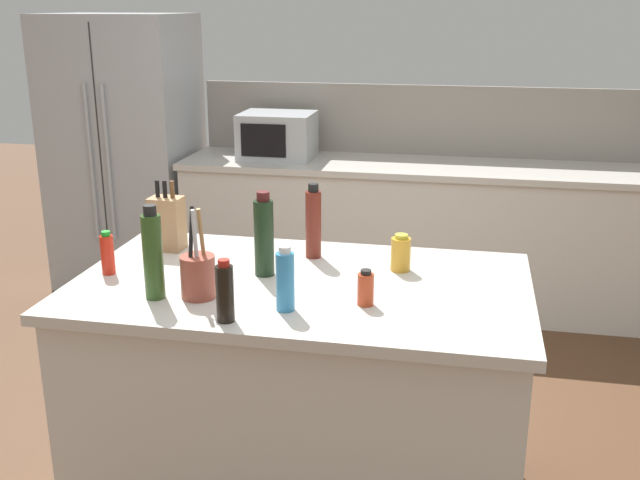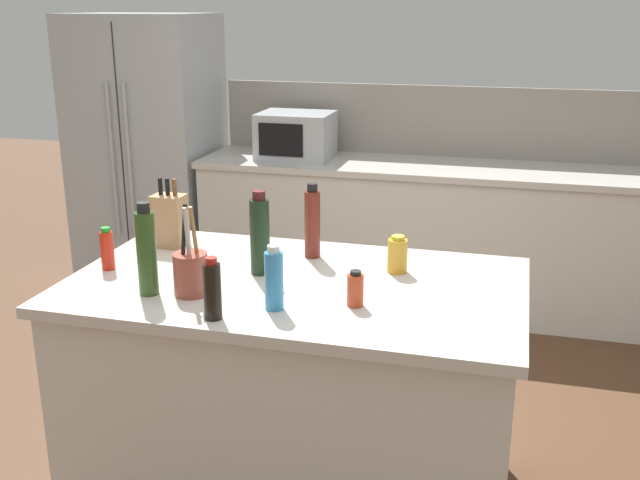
% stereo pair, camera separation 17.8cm
% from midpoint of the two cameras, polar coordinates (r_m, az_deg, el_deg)
% --- Properties ---
extents(back_counter_run, '(3.12, 0.66, 0.94)m').
position_cam_midpoint_polar(back_counter_run, '(4.91, 6.73, 0.40)').
color(back_counter_run, beige).
rests_on(back_counter_run, ground_plane).
extents(wall_backsplash, '(3.08, 0.03, 0.46)m').
position_cam_midpoint_polar(wall_backsplash, '(5.06, 7.34, 9.02)').
color(wall_backsplash, gray).
rests_on(wall_backsplash, back_counter_run).
extents(kitchen_island, '(1.66, 0.97, 0.94)m').
position_cam_midpoint_polar(kitchen_island, '(2.94, -3.17, -11.74)').
color(kitchen_island, beige).
rests_on(kitchen_island, ground_plane).
extents(refrigerator, '(0.92, 0.75, 1.85)m').
position_cam_midpoint_polar(refrigerator, '(5.40, -15.51, 6.43)').
color(refrigerator, '#ADB2B7').
rests_on(refrigerator, ground_plane).
extents(microwave, '(0.47, 0.39, 0.30)m').
position_cam_midpoint_polar(microwave, '(4.93, -4.31, 7.93)').
color(microwave, '#ADB2B7').
rests_on(microwave, back_counter_run).
extents(knife_block, '(0.13, 0.10, 0.29)m').
position_cam_midpoint_polar(knife_block, '(3.14, -13.19, 1.28)').
color(knife_block, '#A87C54').
rests_on(knife_block, kitchen_island).
extents(utensil_crock, '(0.12, 0.12, 0.32)m').
position_cam_midpoint_polar(utensil_crock, '(2.61, -11.22, -2.63)').
color(utensil_crock, brown).
rests_on(utensil_crock, kitchen_island).
extents(olive_oil_bottle, '(0.07, 0.07, 0.33)m').
position_cam_midpoint_polar(olive_oil_bottle, '(2.62, -14.53, -1.13)').
color(olive_oil_bottle, '#2D4C1E').
rests_on(olive_oil_bottle, kitchen_island).
extents(wine_bottle, '(0.07, 0.07, 0.32)m').
position_cam_midpoint_polar(wine_bottle, '(2.77, -6.13, 0.27)').
color(wine_bottle, black).
rests_on(wine_bottle, kitchen_island).
extents(honey_jar, '(0.08, 0.08, 0.14)m').
position_cam_midpoint_polar(honey_jar, '(2.83, 4.39, -1.05)').
color(honey_jar, gold).
rests_on(honey_jar, kitchen_island).
extents(hot_sauce_bottle, '(0.05, 0.05, 0.17)m').
position_cam_midpoint_polar(hot_sauce_bottle, '(2.92, -17.58, -1.03)').
color(hot_sauce_bottle, red).
rests_on(hot_sauce_bottle, kitchen_island).
extents(spice_jar_paprika, '(0.06, 0.06, 0.12)m').
position_cam_midpoint_polar(spice_jar_paprika, '(2.51, 1.47, -3.74)').
color(spice_jar_paprika, '#B73D1E').
rests_on(spice_jar_paprika, kitchen_island).
extents(soy_sauce_bottle, '(0.06, 0.06, 0.21)m').
position_cam_midpoint_polar(soy_sauce_bottle, '(2.40, -9.38, -3.98)').
color(soy_sauce_bottle, black).
rests_on(soy_sauce_bottle, kitchen_island).
extents(dish_soap_bottle, '(0.06, 0.06, 0.22)m').
position_cam_midpoint_polar(dish_soap_bottle, '(2.46, -4.75, -3.10)').
color(dish_soap_bottle, '#3384BC').
rests_on(dish_soap_bottle, kitchen_island).
extents(vinegar_bottle, '(0.06, 0.06, 0.30)m').
position_cam_midpoint_polar(vinegar_bottle, '(2.96, -2.24, 1.30)').
color(vinegar_bottle, maroon).
rests_on(vinegar_bottle, kitchen_island).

